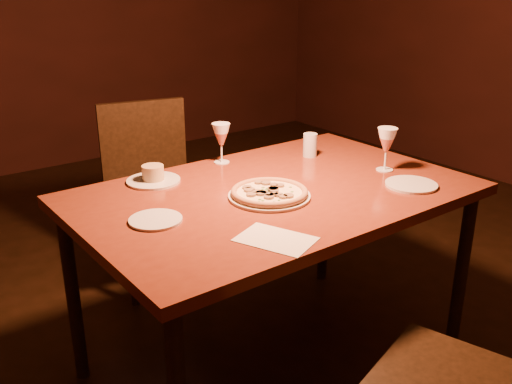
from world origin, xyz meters
TOP-DOWN VIEW (x-y plane):
  - floor at (0.00, 0.00)m, footprint 7.00×7.00m
  - dining_table at (-0.01, 0.13)m, footprint 1.54×1.00m
  - chair_far at (-0.04, 1.15)m, footprint 0.57×0.57m
  - pizza_plate at (-0.08, 0.07)m, footprint 0.31×0.31m
  - ramekin_saucer at (-0.35, 0.49)m, footprint 0.22×0.22m
  - wine_glass_far at (0.01, 0.54)m, footprint 0.08×0.08m
  - wine_glass_right at (0.52, 0.03)m, footprint 0.08×0.08m
  - water_tumbler at (0.40, 0.37)m, footprint 0.06×0.06m
  - side_plate_left at (-0.53, 0.13)m, footprint 0.18×0.18m
  - side_plate_near at (0.45, -0.17)m, footprint 0.21×0.21m
  - menu_card at (-0.29, -0.23)m, footprint 0.24×0.28m

SIDE VIEW (x-z plane):
  - floor at x=0.00m, z-range 0.00..0.00m
  - chair_far at x=-0.04m, z-range 0.06..1.04m
  - dining_table at x=-0.01m, z-range 0.34..1.16m
  - menu_card at x=-0.29m, z-range 0.82..0.82m
  - side_plate_left at x=-0.53m, z-range 0.82..0.83m
  - side_plate_near at x=0.45m, z-range 0.82..0.83m
  - pizza_plate at x=-0.08m, z-range 0.82..0.86m
  - ramekin_saucer at x=-0.35m, z-range 0.81..0.88m
  - water_tumbler at x=0.40m, z-range 0.82..0.93m
  - wine_glass_far at x=0.01m, z-range 0.82..1.00m
  - wine_glass_right at x=0.52m, z-range 0.82..1.01m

